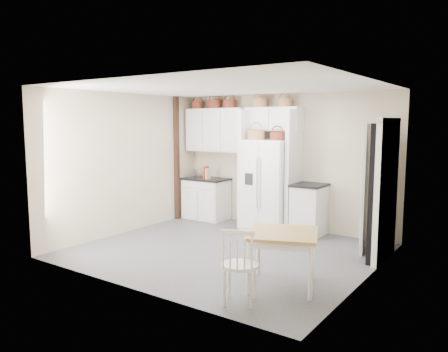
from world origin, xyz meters
The scene contains 29 objects.
floor centered at (0.00, 0.00, 0.00)m, with size 4.50×4.50×0.00m, color #3A3A41.
ceiling centered at (0.00, 0.00, 2.60)m, with size 4.50×4.50×0.00m, color white.
wall_back centered at (0.00, 2.00, 1.30)m, with size 4.50×4.50×0.00m, color tan.
wall_left centered at (-2.25, 0.00, 1.30)m, with size 4.00×4.00×0.00m, color tan.
wall_right centered at (2.25, 0.00, 1.30)m, with size 4.00×4.00×0.00m, color tan.
refrigerator centered at (-0.15, 1.66, 0.87)m, with size 0.90×0.72×1.73m, color white.
base_cab_left centered at (-1.69, 1.70, 0.42)m, with size 0.91×0.58×0.84m, color white.
base_cab_right centered at (0.68, 1.70, 0.45)m, with size 0.52×0.62×0.91m, color white.
dining_table centered at (1.45, -0.85, 0.35)m, with size 0.85×0.85×0.70m, color olive.
windsor_chair centered at (1.29, -1.58, 0.44)m, with size 0.43×0.39×0.88m, color white.
counter_left centered at (-1.69, 1.70, 0.86)m, with size 0.95×0.61×0.04m, color black.
counter_right centered at (0.68, 1.70, 0.93)m, with size 0.56×0.66×0.04m, color black.
toaster centered at (-1.97, 1.69, 0.96)m, with size 0.23×0.14×0.16m, color silver.
cookbook_red centered at (-1.63, 1.62, 1.01)m, with size 0.04×0.18×0.26m, color #A72D19.
cookbook_cream centered at (-1.57, 1.62, 0.99)m, with size 0.03×0.15×0.22m, color beige.
basket_upper_a centered at (-2.01, 1.83, 2.43)m, with size 0.27×0.27×0.15m, color #612012.
basket_upper_b centered at (-1.56, 1.83, 2.44)m, with size 0.31×0.31×0.18m, color #612012.
basket_upper_c centered at (-1.17, 1.83, 2.43)m, with size 0.28×0.28×0.16m, color #612012.
basket_bridge_a centered at (-0.46, 1.83, 2.43)m, with size 0.30×0.30×0.17m, color #97632F.
basket_bridge_b centered at (0.08, 1.83, 2.43)m, with size 0.27×0.27×0.15m, color #97632F.
basket_fridge_a centered at (-0.38, 1.56, 1.82)m, with size 0.34×0.34×0.18m, color #97632F.
basket_fridge_b centered at (0.08, 1.56, 1.81)m, with size 0.27×0.27×0.15m, color #612012.
upper_cabinet centered at (-1.50, 1.83, 1.90)m, with size 1.40×0.34×0.90m, color white.
bridge_cabinet centered at (-0.15, 1.83, 2.12)m, with size 1.12×0.34×0.45m, color white.
fridge_panel_left centered at (-0.66, 1.70, 1.15)m, with size 0.08×0.60×2.30m, color white.
fridge_panel_right centered at (0.36, 1.70, 1.15)m, with size 0.08×0.60×2.30m, color white.
trim_post centered at (-2.20, 1.35, 1.30)m, with size 0.09×0.09×2.60m, color black.
doorway_void centered at (2.16, 1.00, 1.02)m, with size 0.18×0.85×2.05m, color black.
door_slab centered at (1.80, 1.33, 1.02)m, with size 0.80×0.04×2.05m, color white.
Camera 1 is at (3.89, -5.63, 2.07)m, focal length 35.00 mm.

